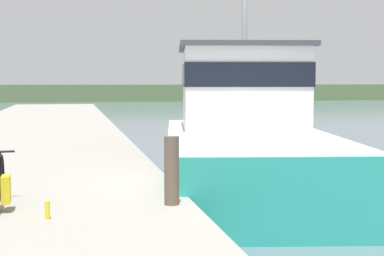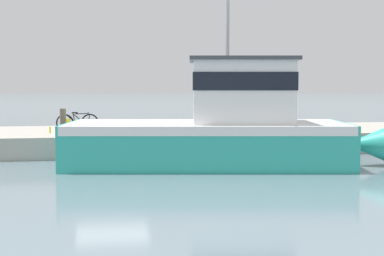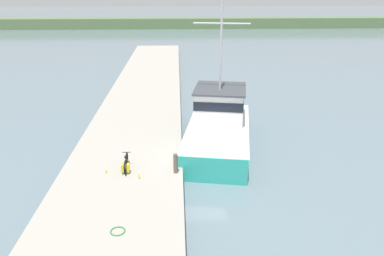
{
  "view_description": "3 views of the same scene",
  "coord_description": "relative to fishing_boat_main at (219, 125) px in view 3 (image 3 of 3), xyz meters",
  "views": [
    {
      "loc": [
        -3.08,
        -10.37,
        2.68
      ],
      "look_at": [
        -0.82,
        0.57,
        1.81
      ],
      "focal_mm": 55.0,
      "sensor_mm": 36.0,
      "label": 1
    },
    {
      "loc": [
        20.42,
        -0.7,
        2.75
      ],
      "look_at": [
        -0.09,
        2.84,
        1.21
      ],
      "focal_mm": 55.0,
      "sensor_mm": 36.0,
      "label": 2
    },
    {
      "loc": [
        -1.45,
        -18.7,
        9.85
      ],
      "look_at": [
        -0.54,
        4.2,
        0.96
      ],
      "focal_mm": 35.0,
      "sensor_mm": 36.0,
      "label": 3
    }
  ],
  "objects": [
    {
      "name": "ground_plane",
      "position": [
        -1.15,
        -3.67,
        -1.36
      ],
      "size": [
        320.0,
        320.0,
        0.0
      ],
      "primitive_type": "plane",
      "color": "slate"
    },
    {
      "name": "hose_coil",
      "position": [
        -5.01,
        -10.17,
        -0.51
      ],
      "size": [
        0.59,
        0.59,
        0.04
      ],
      "primitive_type": "torus",
      "color": "#197A2D",
      "rests_on": "dock_pier"
    },
    {
      "name": "bicycle_touring",
      "position": [
        -5.31,
        -5.06,
        -0.17
      ],
      "size": [
        0.45,
        1.73,
        0.79
      ],
      "rotation": [
        0.0,
        0.0,
        0.03
      ],
      "color": "black",
      "rests_on": "dock_pier"
    },
    {
      "name": "water_bottle_by_bike",
      "position": [
        -4.57,
        -5.97,
        -0.41
      ],
      "size": [
        0.07,
        0.07,
        0.25
      ],
      "primitive_type": "cylinder",
      "color": "yellow",
      "rests_on": "dock_pier"
    },
    {
      "name": "fishing_boat_main",
      "position": [
        0.0,
        0.0,
        0.0
      ],
      "size": [
        5.31,
        11.3,
        8.99
      ],
      "rotation": [
        0.0,
        0.0,
        -0.17
      ],
      "color": "teal",
      "rests_on": "ground_plane"
    },
    {
      "name": "dock_pier",
      "position": [
        -5.55,
        -3.67,
        -0.95
      ],
      "size": [
        6.29,
        80.0,
        0.83
      ],
      "primitive_type": "cube",
      "color": "#A39E93",
      "rests_on": "ground_plane"
    },
    {
      "name": "water_bottle_on_curb",
      "position": [
        -6.3,
        -5.34,
        -0.43
      ],
      "size": [
        0.07,
        0.07,
        0.19
      ],
      "primitive_type": "cylinder",
      "color": "yellow",
      "rests_on": "dock_pier"
    },
    {
      "name": "mooring_post",
      "position": [
        -2.76,
        -5.38,
        -0.01
      ],
      "size": [
        0.22,
        0.22,
        1.04
      ],
      "primitive_type": "cylinder",
      "color": "brown",
      "rests_on": "dock_pier"
    },
    {
      "name": "far_shoreline",
      "position": [
        28.85,
        68.04,
        -0.2
      ],
      "size": [
        180.0,
        5.0,
        2.33
      ],
      "primitive_type": "cube",
      "color": "#567047",
      "rests_on": "ground_plane"
    }
  ]
}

